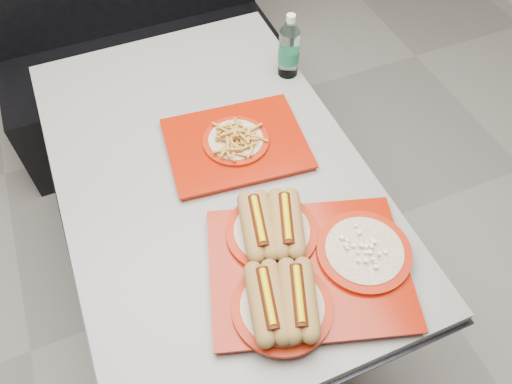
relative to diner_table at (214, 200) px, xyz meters
name	(u,v)px	position (x,y,z in m)	size (l,w,h in m)	color
ground	(223,280)	(0.00, 0.00, -0.58)	(6.00, 6.00, 0.00)	gray
diner_table	(214,200)	(0.00, 0.00, 0.00)	(0.92, 1.42, 0.75)	black
booth_bench	(140,52)	(0.00, 1.09, -0.18)	(1.30, 0.57, 1.35)	black
tray_near	(301,264)	(0.10, -0.42, 0.21)	(0.61, 0.53, 0.11)	#961604
tray_far	(236,142)	(0.10, 0.05, 0.19)	(0.46, 0.38, 0.08)	#961604
water_bottle	(289,49)	(0.40, 0.31, 0.27)	(0.07, 0.07, 0.24)	silver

